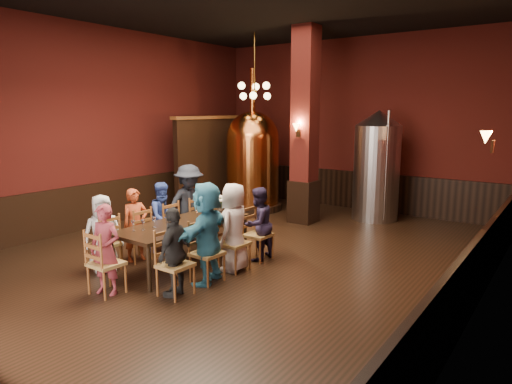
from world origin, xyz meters
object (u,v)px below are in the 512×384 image
Objects in this scene: rose_vase at (220,201)px; dining_table at (183,226)px; person_1 at (136,225)px; steel_vessel at (377,166)px; person_2 at (164,217)px; person_0 at (103,233)px; copper_kettle at (253,159)px.

dining_table is at bearing -88.71° from rose_vase.
steel_vessel is (2.30, 5.45, 0.67)m from person_1.
steel_vessel reaches higher than dining_table.
person_1 is at bearing -122.51° from rose_vase.
steel_vessel is (2.28, 4.80, 0.66)m from person_2.
copper_kettle is at bearing 30.71° from person_0.
person_0 is 0.35× the size of copper_kettle.
person_0 is 2.18m from rose_vase.
dining_table is 1.83× the size of person_2.
copper_kettle is at bearing -165.64° from steel_vessel.
person_2 is 0.36× the size of copper_kettle.
person_1 is 0.49× the size of steel_vessel.
person_1 is 1.58m from rose_vase.
person_2 is at bearing 20.87° from person_0.
copper_kettle reaches higher than steel_vessel.
copper_kettle is (-0.79, 5.33, 0.70)m from person_0.
person_0 reaches higher than dining_table.
person_1 reaches higher than dining_table.
person_1 is at bearing -158.78° from dining_table.
person_1 is 4.05× the size of rose_vase.
person_1 is 0.35× the size of copper_kettle.
person_1 is at bearing 20.87° from person_0.
person_1 is (0.02, 0.67, 0.00)m from person_0.
person_2 is at bearing -141.55° from rose_vase.
steel_vessel is at bearing 1.55° from person_0.
rose_vase is at bearing 92.67° from dining_table.
person_0 is 1.00× the size of person_1.
person_0 is at bearing -81.54° from copper_kettle.
person_2 is (0.03, 1.33, 0.02)m from person_0.
dining_table is 1.04m from rose_vase.
copper_kettle is (-0.81, 4.66, 0.70)m from person_1.
person_2 is (-0.84, 0.35, -0.03)m from dining_table.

